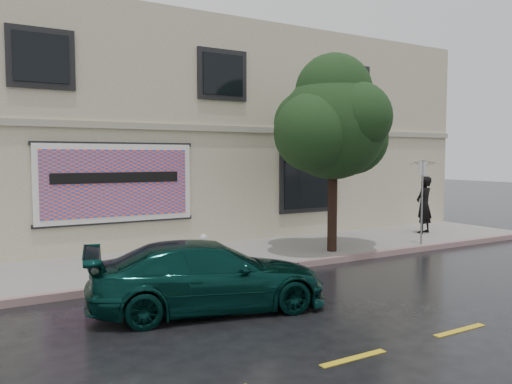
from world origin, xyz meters
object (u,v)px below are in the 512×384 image
pedestrian (424,205)px  street_tree (333,127)px  fire_hydrant (203,249)px  car (209,276)px

pedestrian → street_tree: bearing=-0.9°
street_tree → fire_hydrant: bearing=174.7°
pedestrian → car: bearing=7.9°
street_tree → fire_hydrant: 4.85m
car → street_tree: size_ratio=0.87×
car → street_tree: 6.39m
street_tree → fire_hydrant: street_tree is taller
fire_hydrant → car: bearing=-95.3°
car → pedestrian: 10.49m
car → fire_hydrant: (1.26, 3.05, -0.12)m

